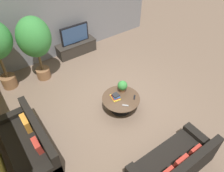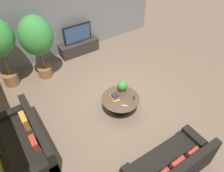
{
  "view_description": "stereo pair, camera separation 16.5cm",
  "coord_description": "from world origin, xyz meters",
  "px_view_note": "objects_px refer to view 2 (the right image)",
  "views": [
    {
      "loc": [
        -2.64,
        -3.52,
        4.68
      ],
      "look_at": [
        -0.01,
        0.16,
        0.55
      ],
      "focal_mm": 35.0,
      "sensor_mm": 36.0,
      "label": 1
    },
    {
      "loc": [
        -2.5,
        -3.62,
        4.68
      ],
      "look_at": [
        -0.01,
        0.16,
        0.55
      ],
      "focal_mm": 35.0,
      "sensor_mm": 36.0,
      "label": 2
    }
  ],
  "objects_px": {
    "media_console": "(79,47)",
    "potted_palm_corner": "(37,38)",
    "couch_near_entry": "(170,166)",
    "potted_plant_tabletop": "(122,86)",
    "couch_by_wall": "(27,141)",
    "television": "(77,34)",
    "coffee_table": "(120,102)"
  },
  "relations": [
    {
      "from": "couch_by_wall",
      "to": "potted_plant_tabletop",
      "type": "xyz_separation_m",
      "value": [
        2.74,
        0.03,
        0.35
      ]
    },
    {
      "from": "media_console",
      "to": "couch_by_wall",
      "type": "height_order",
      "value": "couch_by_wall"
    },
    {
      "from": "coffee_table",
      "to": "couch_by_wall",
      "type": "bearing_deg",
      "value": 176.17
    },
    {
      "from": "television",
      "to": "coffee_table",
      "type": "relative_size",
      "value": 1.02
    },
    {
      "from": "couch_by_wall",
      "to": "television",
      "type": "bearing_deg",
      "value": 136.47
    },
    {
      "from": "couch_near_entry",
      "to": "potted_plant_tabletop",
      "type": "relative_size",
      "value": 5.55
    },
    {
      "from": "coffee_table",
      "to": "potted_palm_corner",
      "type": "relative_size",
      "value": 0.49
    },
    {
      "from": "television",
      "to": "potted_plant_tabletop",
      "type": "bearing_deg",
      "value": -93.1
    },
    {
      "from": "coffee_table",
      "to": "potted_plant_tabletop",
      "type": "xyz_separation_m",
      "value": [
        0.2,
        0.2,
        0.33
      ]
    },
    {
      "from": "potted_palm_corner",
      "to": "potted_plant_tabletop",
      "type": "xyz_separation_m",
      "value": [
        1.4,
        -2.4,
        -0.78
      ]
    },
    {
      "from": "television",
      "to": "couch_by_wall",
      "type": "height_order",
      "value": "television"
    },
    {
      "from": "media_console",
      "to": "potted_palm_corner",
      "type": "height_order",
      "value": "potted_palm_corner"
    },
    {
      "from": "potted_palm_corner",
      "to": "television",
      "type": "bearing_deg",
      "value": 21.59
    },
    {
      "from": "potted_plant_tabletop",
      "to": "media_console",
      "type": "bearing_deg",
      "value": 86.9
    },
    {
      "from": "potted_plant_tabletop",
      "to": "potted_palm_corner",
      "type": "bearing_deg",
      "value": 120.29
    },
    {
      "from": "television",
      "to": "coffee_table",
      "type": "xyz_separation_m",
      "value": [
        -0.36,
        -3.22,
        -0.49
      ]
    },
    {
      "from": "media_console",
      "to": "couch_near_entry",
      "type": "distance_m",
      "value": 5.37
    },
    {
      "from": "potted_palm_corner",
      "to": "potted_plant_tabletop",
      "type": "bearing_deg",
      "value": -59.71
    },
    {
      "from": "couch_by_wall",
      "to": "potted_plant_tabletop",
      "type": "relative_size",
      "value": 5.73
    },
    {
      "from": "television",
      "to": "couch_near_entry",
      "type": "bearing_deg",
      "value": -95.88
    },
    {
      "from": "potted_plant_tabletop",
      "to": "couch_by_wall",
      "type": "bearing_deg",
      "value": -179.34
    },
    {
      "from": "couch_by_wall",
      "to": "potted_palm_corner",
      "type": "bearing_deg",
      "value": 151.27
    },
    {
      "from": "couch_near_entry",
      "to": "potted_plant_tabletop",
      "type": "bearing_deg",
      "value": -99.44
    },
    {
      "from": "coffee_table",
      "to": "television",
      "type": "bearing_deg",
      "value": 83.63
    },
    {
      "from": "coffee_table",
      "to": "potted_palm_corner",
      "type": "height_order",
      "value": "potted_palm_corner"
    },
    {
      "from": "media_console",
      "to": "coffee_table",
      "type": "height_order",
      "value": "media_console"
    },
    {
      "from": "couch_near_entry",
      "to": "media_console",
      "type": "bearing_deg",
      "value": -95.87
    },
    {
      "from": "television",
      "to": "potted_plant_tabletop",
      "type": "distance_m",
      "value": 3.03
    },
    {
      "from": "coffee_table",
      "to": "potted_plant_tabletop",
      "type": "bearing_deg",
      "value": 45.81
    },
    {
      "from": "couch_near_entry",
      "to": "potted_plant_tabletop",
      "type": "height_order",
      "value": "couch_near_entry"
    },
    {
      "from": "coffee_table",
      "to": "couch_by_wall",
      "type": "relative_size",
      "value": 0.51
    },
    {
      "from": "media_console",
      "to": "coffee_table",
      "type": "relative_size",
      "value": 1.43
    }
  ]
}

